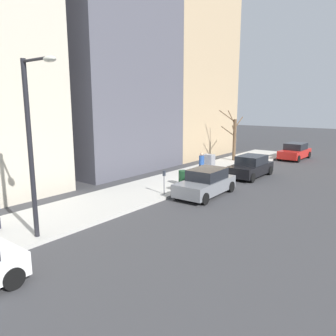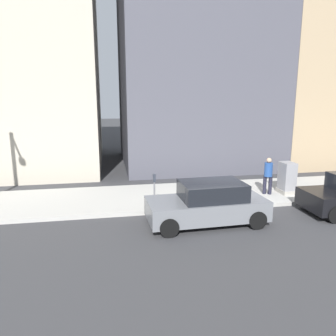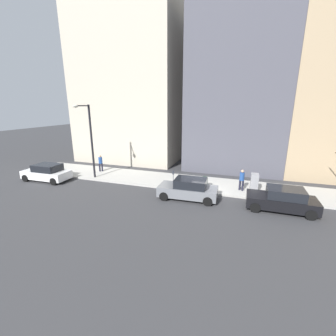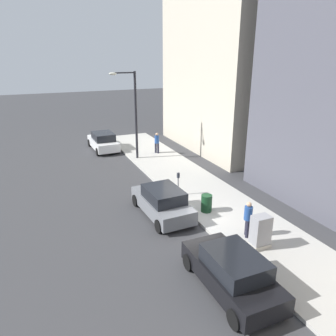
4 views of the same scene
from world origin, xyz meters
name	(u,v)px [view 1 (image 1 of 4)]	position (x,y,z in m)	size (l,w,h in m)	color
ground_plane	(197,188)	(0.00, 0.00, 0.00)	(120.00, 120.00, 0.00)	#38383A
sidewalk	(172,182)	(2.00, 0.00, 0.07)	(4.00, 36.00, 0.15)	#B2AFA8
parked_car_red	(295,152)	(-1.28, -14.85, 0.74)	(2.01, 4.24, 1.52)	red
parked_car_black	(251,167)	(-1.19, -5.09, 0.74)	(1.94, 4.21, 1.52)	black
parked_car_grey	(206,183)	(-1.23, 1.04, 0.74)	(2.05, 4.26, 1.52)	slate
parking_meter	(164,180)	(0.45, 2.72, 0.98)	(0.14, 0.10, 1.35)	slate
utility_box	(209,164)	(1.30, -3.49, 0.85)	(0.83, 0.61, 1.43)	#A8A399
streetlamp	(33,135)	(0.28, 10.36, 4.02)	(1.97, 0.32, 6.50)	black
bare_tree	(234,138)	(2.64, -10.01, 2.19)	(1.45, 2.35, 4.47)	brown
trash_bin	(183,178)	(0.90, 0.26, 0.60)	(0.56, 0.56, 0.90)	#14381E
pedestrian_near_meter	(202,163)	(1.33, -2.57, 1.09)	(0.36, 0.37, 1.66)	#1E1E2D
office_tower_left	(172,36)	(10.54, -11.22, 11.89)	(10.08, 10.08, 23.79)	tan
office_block_center	(99,67)	(10.28, -1.38, 8.02)	(9.57, 9.57, 16.04)	#4C4C56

